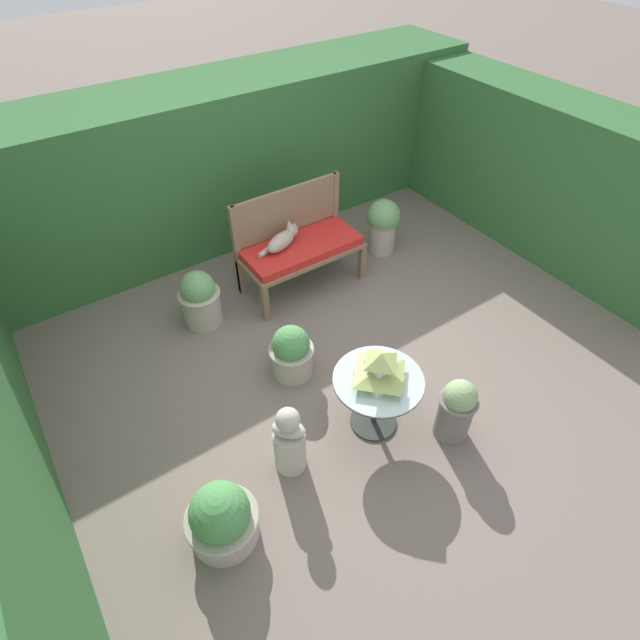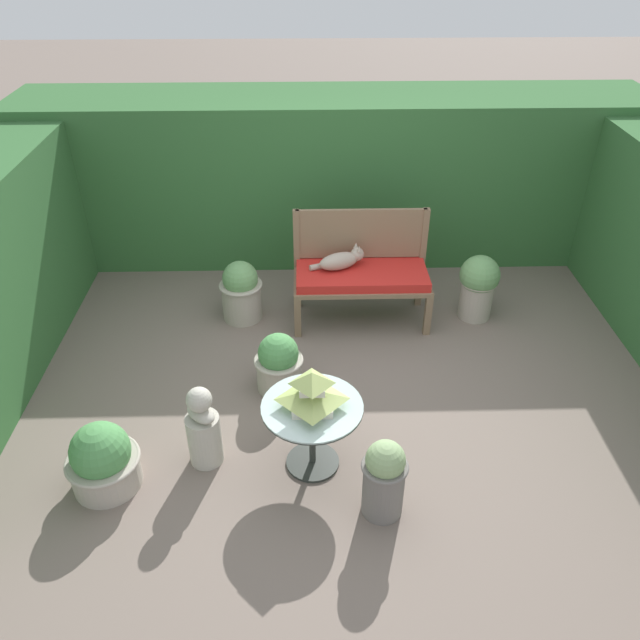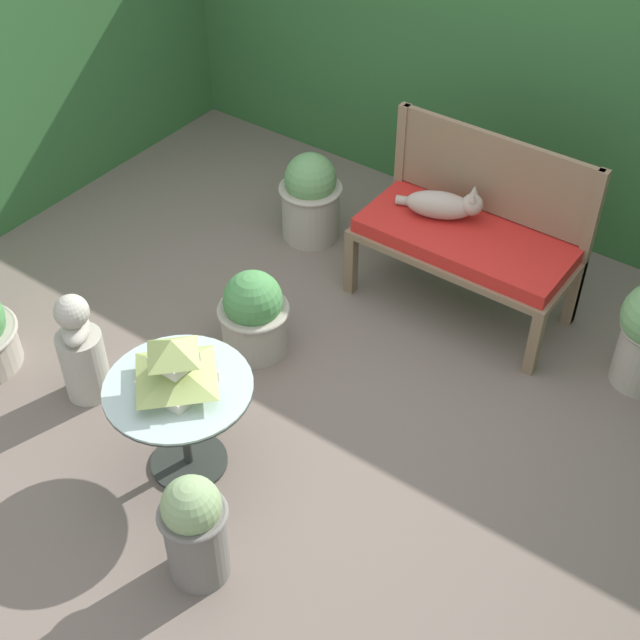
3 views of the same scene
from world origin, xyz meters
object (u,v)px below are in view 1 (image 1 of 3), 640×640
garden_bust (289,442)px  potted_plant_bench_left (291,352)px  pagoda_birdhouse (380,368)px  potted_plant_table_near (200,299)px  potted_plant_table_far (221,518)px  potted_plant_path_edge (383,224)px  cat (282,240)px  patio_table (377,389)px  garden_bench (302,250)px  potted_plant_patio_mid (456,409)px

garden_bust → potted_plant_bench_left: bearing=104.0°
pagoda_birdhouse → potted_plant_table_near: 1.99m
garden_bust → potted_plant_table_far: size_ratio=1.28×
potted_plant_bench_left → potted_plant_table_far: same height
potted_plant_bench_left → potted_plant_path_edge: (1.80, 0.99, 0.10)m
cat → potted_plant_table_far: cat is taller
patio_table → potted_plant_table_near: size_ratio=1.17×
garden_bust → potted_plant_table_near: size_ratio=1.10×
garden_bench → potted_plant_path_edge: (1.08, 0.03, -0.10)m
garden_bench → pagoda_birdhouse: 1.86m
potted_plant_bench_left → potted_plant_table_far: bearing=-139.3°
cat → patio_table: cat is taller
garden_bench → potted_plant_bench_left: 1.22m
garden_bench → garden_bust: size_ratio=1.90×
garden_bust → potted_plant_table_near: garden_bust is taller
potted_plant_patio_mid → potted_plant_table_far: (-1.82, 0.26, -0.08)m
potted_plant_table_near → pagoda_birdhouse: bearing=-71.3°
cat → pagoda_birdhouse: 1.87m
garden_bust → potted_plant_table_far: garden_bust is taller
potted_plant_table_near → potted_plant_path_edge: size_ratio=0.93×
potted_plant_table_near → potted_plant_bench_left: bearing=-70.0°
potted_plant_table_near → potted_plant_patio_mid: bearing=-64.8°
cat → potted_plant_path_edge: 1.29m
potted_plant_path_edge → cat: bearing=178.6°
garden_bench → garden_bust: (-1.22, -1.73, -0.15)m
patio_table → potted_plant_bench_left: bearing=107.0°
garden_bench → cat: size_ratio=2.46×
cat → potted_plant_patio_mid: 2.28m
garden_bench → cat: 0.25m
pagoda_birdhouse → garden_bust: (-0.74, 0.06, -0.37)m
garden_bust → cat: bearing=106.5°
pagoda_birdhouse → potted_plant_path_edge: bearing=49.5°
cat → garden_bust: bearing=-141.1°
potted_plant_path_edge → garden_bust: bearing=-142.5°
potted_plant_patio_mid → patio_table: bearing=136.9°
pagoda_birdhouse → potted_plant_table_near: (-0.62, 1.85, -0.37)m
garden_bench → garden_bust: bearing=-125.1°
potted_plant_bench_left → garden_bust: bearing=-122.5°
patio_table → pagoda_birdhouse: 0.23m
garden_bust → potted_plant_path_edge: size_ratio=1.03×
potted_plant_table_far → patio_table: bearing=6.1°
cat → potted_plant_patio_mid: size_ratio=0.86×
patio_table → potted_plant_patio_mid: potted_plant_patio_mid is taller
garden_bust → potted_plant_table_far: 0.67m
pagoda_birdhouse → potted_plant_table_far: 1.46m
potted_plant_patio_mid → potted_plant_table_far: bearing=171.7°
garden_bust → potted_plant_path_edge: bearing=84.0°
potted_plant_patio_mid → garden_bust: bearing=158.4°
pagoda_birdhouse → garden_bench: bearing=75.1°
potted_plant_bench_left → potted_plant_patio_mid: potted_plant_patio_mid is taller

